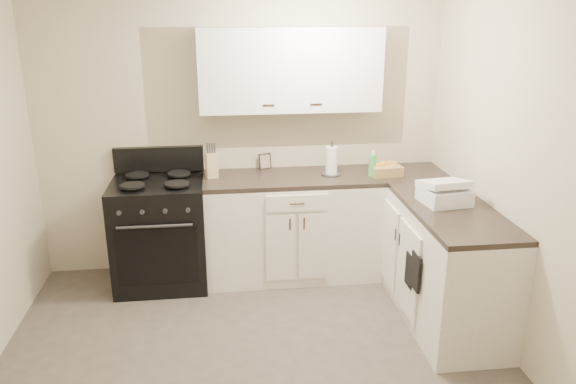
{
  "coord_description": "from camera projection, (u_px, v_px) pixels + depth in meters",
  "views": [
    {
      "loc": [
        -0.18,
        -3.15,
        2.38
      ],
      "look_at": [
        0.31,
        0.85,
        1.02
      ],
      "focal_mm": 35.0,
      "sensor_mm": 36.0,
      "label": 1
    }
  ],
  "objects": [
    {
      "name": "floor",
      "position": [
        258.0,
        378.0,
        3.75
      ],
      "size": [
        3.6,
        3.6,
        0.0
      ],
      "primitive_type": "plane",
      "color": "#473F38",
      "rests_on": "ground"
    },
    {
      "name": "wall_back",
      "position": [
        241.0,
        135.0,
        5.04
      ],
      "size": [
        3.6,
        0.0,
        3.6
      ],
      "primitive_type": "plane",
      "rotation": [
        1.57,
        0.0,
        0.0
      ],
      "color": "beige",
      "rests_on": "ground"
    },
    {
      "name": "wall_right",
      "position": [
        538.0,
        191.0,
        3.55
      ],
      "size": [
        0.0,
        3.6,
        3.6
      ],
      "primitive_type": "plane",
      "rotation": [
        1.57,
        0.0,
        -1.57
      ],
      "color": "beige",
      "rests_on": "ground"
    },
    {
      "name": "base_cabinets_back",
      "position": [
        292.0,
        228.0,
        5.06
      ],
      "size": [
        1.55,
        0.6,
        0.9
      ],
      "primitive_type": "cube",
      "color": "silver",
      "rests_on": "floor"
    },
    {
      "name": "base_cabinets_right",
      "position": [
        433.0,
        252.0,
        4.57
      ],
      "size": [
        0.6,
        1.9,
        0.9
      ],
      "primitive_type": "cube",
      "color": "silver",
      "rests_on": "floor"
    },
    {
      "name": "countertop_back",
      "position": [
        292.0,
        178.0,
        4.91
      ],
      "size": [
        1.55,
        0.6,
        0.04
      ],
      "primitive_type": "cube",
      "color": "black",
      "rests_on": "base_cabinets_back"
    },
    {
      "name": "countertop_right",
      "position": [
        438.0,
        198.0,
        4.42
      ],
      "size": [
        0.6,
        1.9,
        0.04
      ],
      "primitive_type": "cube",
      "color": "black",
      "rests_on": "base_cabinets_right"
    },
    {
      "name": "upper_cabinets",
      "position": [
        290.0,
        70.0,
        4.76
      ],
      "size": [
        1.55,
        0.3,
        0.7
      ],
      "primitive_type": "cube",
      "color": "white",
      "rests_on": "wall_back"
    },
    {
      "name": "stove",
      "position": [
        161.0,
        234.0,
        4.9
      ],
      "size": [
        0.79,
        0.67,
        0.95
      ],
      "primitive_type": "cube",
      "color": "black",
      "rests_on": "floor"
    },
    {
      "name": "knife_block",
      "position": [
        212.0,
        165.0,
        4.84
      ],
      "size": [
        0.11,
        0.11,
        0.22
      ],
      "primitive_type": "cube",
      "rotation": [
        0.0,
        0.0,
        0.21
      ],
      "color": "tan",
      "rests_on": "countertop_back"
    },
    {
      "name": "paper_towel",
      "position": [
        332.0,
        161.0,
        4.9
      ],
      "size": [
        0.13,
        0.13,
        0.25
      ],
      "primitive_type": "cylinder",
      "rotation": [
        0.0,
        0.0,
        -0.24
      ],
      "color": "white",
      "rests_on": "countertop_back"
    },
    {
      "name": "soap_bottle",
      "position": [
        373.0,
        165.0,
        4.88
      ],
      "size": [
        0.07,
        0.07,
        0.19
      ],
      "primitive_type": "cylinder",
      "rotation": [
        0.0,
        0.0,
        0.11
      ],
      "color": "green",
      "rests_on": "countertop_back"
    },
    {
      "name": "picture_frame",
      "position": [
        265.0,
        161.0,
        5.1
      ],
      "size": [
        0.12,
        0.07,
        0.14
      ],
      "primitive_type": "cube",
      "rotation": [
        -0.14,
        0.0,
        0.35
      ],
      "color": "black",
      "rests_on": "countertop_back"
    },
    {
      "name": "wicker_basket",
      "position": [
        386.0,
        171.0,
        4.91
      ],
      "size": [
        0.28,
        0.2,
        0.09
      ],
      "primitive_type": "cube",
      "rotation": [
        0.0,
        0.0,
        0.1
      ],
      "color": "tan",
      "rests_on": "countertop_right"
    },
    {
      "name": "countertop_grill",
      "position": [
        444.0,
        195.0,
        4.23
      ],
      "size": [
        0.37,
        0.35,
        0.12
      ],
      "primitive_type": "cube",
      "rotation": [
        0.0,
        0.0,
        0.13
      ],
      "color": "white",
      "rests_on": "countertop_right"
    },
    {
      "name": "oven_mitt_near",
      "position": [
        416.0,
        272.0,
        4.04
      ],
      "size": [
        0.02,
        0.16,
        0.28
      ],
      "primitive_type": "cube",
      "color": "black",
      "rests_on": "base_cabinets_right"
    },
    {
      "name": "oven_mitt_far",
      "position": [
        410.0,
        270.0,
        4.18
      ],
      "size": [
        0.02,
        0.15,
        0.26
      ],
      "primitive_type": "cube",
      "color": "black",
      "rests_on": "base_cabinets_right"
    }
  ]
}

